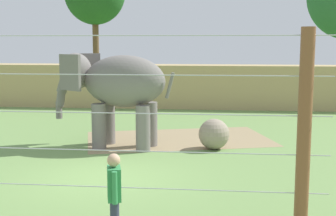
% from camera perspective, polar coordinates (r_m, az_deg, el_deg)
% --- Properties ---
extents(ground_plane, '(120.00, 120.00, 0.00)m').
position_cam_1_polar(ground_plane, '(12.43, -7.98, -8.32)').
color(ground_plane, '#6B8E4C').
extents(dirt_patch, '(7.31, 5.40, 0.01)m').
position_cam_1_polar(dirt_patch, '(16.98, 1.30, -3.80)').
color(dirt_patch, '#937F5B').
rests_on(dirt_patch, ground).
extents(embankment_wall, '(36.00, 1.80, 2.30)m').
position_cam_1_polar(embankment_wall, '(25.22, -0.74, 2.73)').
color(embankment_wall, tan).
rests_on(embankment_wall, ground).
extents(elephant, '(4.22, 2.02, 3.14)m').
position_cam_1_polar(elephant, '(15.51, -6.51, 2.80)').
color(elephant, slate).
rests_on(elephant, ground).
extents(enrichment_ball, '(1.01, 1.01, 1.01)m').
position_cam_1_polar(enrichment_ball, '(15.32, 5.67, -3.21)').
color(enrichment_ball, gray).
rests_on(enrichment_ball, ground).
extents(cable_fence, '(10.11, 0.26, 3.77)m').
position_cam_1_polar(cable_fence, '(9.24, -12.59, -2.08)').
color(cable_fence, brown).
rests_on(cable_fence, ground).
extents(zookeeper, '(0.31, 0.57, 1.67)m').
position_cam_1_polar(zookeeper, '(7.95, -6.62, -10.82)').
color(zookeeper, '#33384C').
rests_on(zookeeper, ground).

